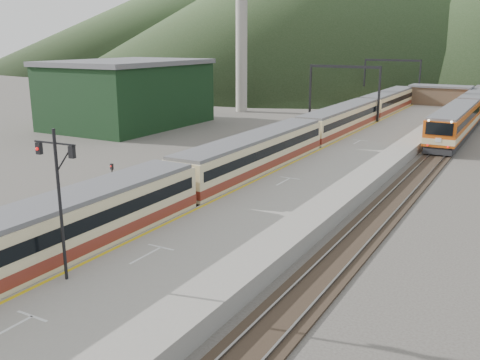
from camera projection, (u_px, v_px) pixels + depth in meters
The scene contains 16 objects.
track_main at pixel (322, 148), 56.77m from camera, with size 2.60×200.00×0.23m.
track_far at pixel (279, 143), 59.14m from camera, with size 2.60×200.00×0.23m.
track_second at pixel (435, 159), 51.34m from camera, with size 2.60×200.00×0.23m.
platform at pixel (368, 152), 52.33m from camera, with size 8.00×100.00×1.00m, color gray.
gantry_near at pixel (344, 84), 69.37m from camera, with size 9.55×0.25×8.00m.
gantry_far at pixel (392, 74), 90.47m from camera, with size 9.55×0.25×8.00m.
warehouse at pixel (128, 93), 70.60m from camera, with size 14.50×20.50×8.60m.
smokestack at pixel (242, 14), 81.92m from camera, with size 1.80×1.80×30.00m, color #9E998E.
station_shed at pixel (440, 95), 85.56m from camera, with size 9.40×4.40×3.10m.
hill_d at pixel (243, 7), 275.21m from camera, with size 200.00×200.00×55.00m, color #2C4421.
main_train at pixel (306, 135), 52.42m from camera, with size 3.12×85.37×3.81m.
second_train at pixel (476, 103), 78.59m from camera, with size 3.10×63.53×3.78m.
signal_mast at pixel (59, 190), 22.45m from camera, with size 2.20×0.30×6.68m.
short_signal_b at pixel (250, 148), 49.62m from camera, with size 0.26×0.22×2.27m.
short_signal_c at pixel (112, 174), 39.81m from camera, with size 0.25×0.20×2.27m.
worker at pixel (66, 224), 30.71m from camera, with size 0.66×0.44×1.82m, color black.
Camera 1 is at (19.65, -12.92, 11.20)m, focal length 40.00 mm.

